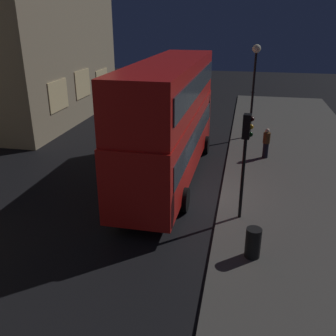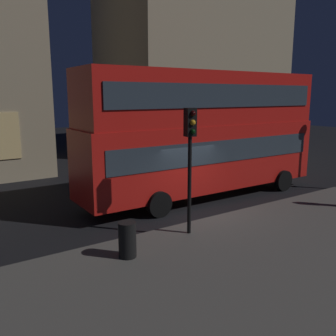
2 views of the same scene
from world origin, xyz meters
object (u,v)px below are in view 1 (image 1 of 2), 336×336
at_px(traffic_light_near_kerb, 246,145).
at_px(litter_bin, 253,243).
at_px(pedestrian, 266,143).
at_px(street_lamp, 255,71).
at_px(double_decker_bus, 170,116).

relative_size(traffic_light_near_kerb, litter_bin, 4.03).
relative_size(pedestrian, litter_bin, 1.63).
relative_size(traffic_light_near_kerb, street_lamp, 0.71).
relative_size(street_lamp, pedestrian, 3.46).
relative_size(traffic_light_near_kerb, pedestrian, 2.47).
bearing_deg(litter_bin, double_decker_bus, 33.40).
bearing_deg(traffic_light_near_kerb, double_decker_bus, 51.34).
xyz_separation_m(pedestrian, litter_bin, (-9.16, 0.67, -0.32)).
relative_size(street_lamp, litter_bin, 5.65).
distance_m(double_decker_bus, traffic_light_near_kerb, 4.74).
xyz_separation_m(street_lamp, litter_bin, (-12.82, -0.16, -3.51)).
xyz_separation_m(double_decker_bus, pedestrian, (3.39, -4.48, -2.06)).
bearing_deg(double_decker_bus, litter_bin, -146.03).
distance_m(traffic_light_near_kerb, street_lamp, 10.46).
relative_size(double_decker_bus, litter_bin, 11.63).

